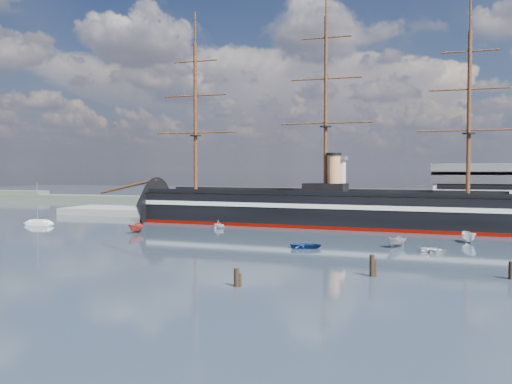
% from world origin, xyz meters
% --- Properties ---
extents(ground, '(600.00, 600.00, 0.00)m').
position_xyz_m(ground, '(0.00, 40.00, 0.00)').
color(ground, '#223241').
rests_on(ground, ground).
extents(quay, '(180.00, 18.00, 2.00)m').
position_xyz_m(quay, '(10.00, 76.00, 0.00)').
color(quay, slate).
rests_on(quay, ground).
extents(quay_tower, '(5.00, 5.00, 15.00)m').
position_xyz_m(quay_tower, '(3.00, 73.00, 9.75)').
color(quay_tower, silver).
rests_on(quay_tower, ground).
extents(shoreline, '(120.00, 10.00, 4.00)m').
position_xyz_m(shoreline, '(-139.23, 135.00, 1.45)').
color(shoreline, '#3F4C38').
rests_on(shoreline, ground).
extents(warship, '(113.36, 21.86, 53.94)m').
position_xyz_m(warship, '(-1.04, 60.00, 4.04)').
color(warship, black).
rests_on(warship, ground).
extents(sailboat, '(6.55, 2.02, 10.43)m').
position_xyz_m(sailboat, '(-63.29, 39.09, 0.66)').
color(sailboat, silver).
rests_on(sailboat, ground).
extents(motorboat_a, '(6.67, 2.92, 2.60)m').
position_xyz_m(motorboat_a, '(-32.43, 32.18, 0.00)').
color(motorboat_a, '#9E3024').
rests_on(motorboat_a, ground).
extents(motorboat_b, '(2.04, 3.57, 1.57)m').
position_xyz_m(motorboat_b, '(7.52, 20.82, 0.00)').
color(motorboat_b, navy).
rests_on(motorboat_b, ground).
extents(motorboat_c, '(5.99, 4.66, 2.28)m').
position_xyz_m(motorboat_c, '(22.18, 27.57, 0.00)').
color(motorboat_c, gray).
rests_on(motorboat_c, ground).
extents(motorboat_d, '(4.48, 5.92, 1.99)m').
position_xyz_m(motorboat_d, '(-19.45, 46.72, 0.00)').
color(motorboat_d, white).
rests_on(motorboat_d, ground).
extents(motorboat_e, '(2.50, 3.03, 1.33)m').
position_xyz_m(motorboat_e, '(28.53, 22.62, 0.00)').
color(motorboat_e, white).
rests_on(motorboat_e, ground).
extents(motorboat_f, '(6.66, 3.56, 2.53)m').
position_xyz_m(motorboat_f, '(34.31, 37.86, 0.00)').
color(motorboat_f, silver).
rests_on(motorboat_f, ground).
extents(piling_near_mid, '(0.64, 0.64, 2.84)m').
position_xyz_m(piling_near_mid, '(7.41, -12.85, 0.00)').
color(piling_near_mid, black).
rests_on(piling_near_mid, ground).
extents(piling_near_right, '(0.64, 0.64, 3.47)m').
position_xyz_m(piling_near_right, '(21.52, -1.51, 0.00)').
color(piling_near_right, black).
rests_on(piling_near_right, ground).
extents(piling_far_right, '(0.64, 0.64, 2.89)m').
position_xyz_m(piling_far_right, '(38.09, 2.21, 0.00)').
color(piling_far_right, black).
rests_on(piling_far_right, ground).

